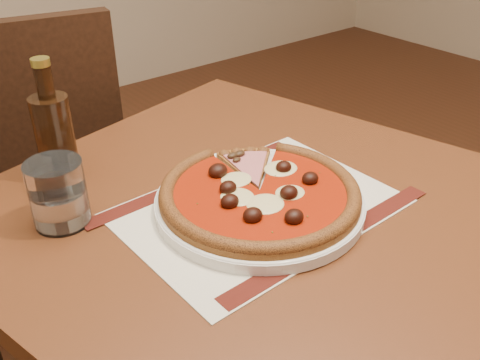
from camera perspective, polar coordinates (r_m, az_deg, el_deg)
name	(u,v)px	position (r m, az deg, el deg)	size (l,w,h in m)	color
table	(247,250)	(0.93, 0.78, -7.46)	(0.96, 0.96, 0.75)	brown
chair_far	(28,175)	(1.45, -21.70, 0.50)	(0.53, 0.53, 0.95)	black
placemat	(259,208)	(0.85, 2.08, -2.98)	(0.42, 0.30, 0.00)	beige
plate	(259,202)	(0.85, 2.09, -2.41)	(0.33, 0.33, 0.02)	white
pizza	(260,192)	(0.83, 2.13, -1.29)	(0.32, 0.32, 0.04)	#8D5C22
ham_slice	(255,164)	(0.92, 1.65, 1.76)	(0.10, 0.14, 0.02)	#8D5C22
water_glass	(58,193)	(0.84, -18.83, -1.37)	(0.08, 0.08, 0.10)	white
bottle	(55,134)	(0.95, -19.17, 4.68)	(0.06, 0.06, 0.21)	#361D0D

